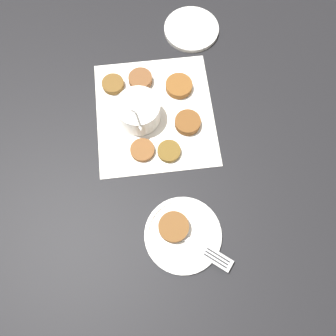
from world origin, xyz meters
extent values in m
plane|color=black|center=(0.00, 0.00, 0.00)|extent=(4.00, 4.00, 0.00)
cube|color=white|center=(-0.01, -0.01, 0.00)|extent=(0.34, 0.31, 0.00)
cylinder|color=white|center=(0.00, -0.05, 0.03)|extent=(0.11, 0.11, 0.06)
cylinder|color=#B23D23|center=(0.00, -0.05, 0.02)|extent=(0.09, 0.09, 0.03)
cone|color=white|center=(0.05, -0.05, 0.06)|extent=(0.03, 0.02, 0.02)
cylinder|color=silver|center=(0.02, -0.06, 0.07)|extent=(0.05, 0.02, 0.11)
cylinder|color=brown|center=(0.10, -0.06, 0.01)|extent=(0.06, 0.06, 0.01)
cylinder|color=brown|center=(-0.07, 0.06, 0.01)|extent=(0.07, 0.07, 0.02)
cylinder|color=brown|center=(0.11, 0.01, 0.01)|extent=(0.06, 0.06, 0.01)
cylinder|color=brown|center=(0.04, 0.07, 0.01)|extent=(0.07, 0.07, 0.02)
cylinder|color=brown|center=(-0.11, -0.04, 0.01)|extent=(0.06, 0.06, 0.02)
cylinder|color=brown|center=(-0.10, -0.11, 0.01)|extent=(0.06, 0.06, 0.01)
cylinder|color=white|center=(0.32, 0.01, 0.01)|extent=(0.18, 0.18, 0.01)
torus|color=white|center=(0.32, 0.01, 0.01)|extent=(0.17, 0.17, 0.01)
cylinder|color=brown|center=(0.30, -0.01, 0.03)|extent=(0.07, 0.07, 0.02)
cube|color=silver|center=(0.32, 0.01, 0.02)|extent=(0.08, 0.10, 0.00)
cube|color=silver|center=(0.38, 0.08, 0.02)|extent=(0.07, 0.07, 0.00)
cube|color=black|center=(0.39, 0.07, 0.02)|extent=(0.04, 0.05, 0.00)
cube|color=black|center=(0.38, 0.08, 0.02)|extent=(0.04, 0.05, 0.00)
cube|color=black|center=(0.38, 0.08, 0.02)|extent=(0.04, 0.05, 0.00)
cylinder|color=white|center=(-0.26, 0.13, 0.01)|extent=(0.16, 0.16, 0.01)
camera|label=1|loc=(0.41, -0.03, 0.77)|focal=35.00mm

